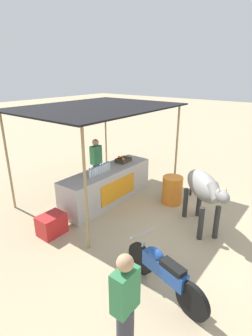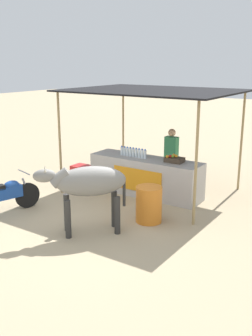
{
  "view_description": "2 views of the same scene",
  "coord_description": "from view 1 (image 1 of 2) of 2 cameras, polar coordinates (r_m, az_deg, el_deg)",
  "views": [
    {
      "loc": [
        -5.07,
        -2.42,
        3.52
      ],
      "look_at": [
        0.08,
        1.59,
        1.12
      ],
      "focal_mm": 28.0,
      "sensor_mm": 36.0,
      "label": 1
    },
    {
      "loc": [
        5.04,
        -6.18,
        3.37
      ],
      "look_at": [
        0.42,
        0.68,
        1.11
      ],
      "focal_mm": 42.0,
      "sensor_mm": 36.0,
      "label": 2
    }
  ],
  "objects": [
    {
      "name": "water_bottle_row",
      "position": [
        7.01,
        -5.77,
        -0.33
      ],
      "size": [
        0.79,
        0.07,
        0.25
      ],
      "color": "silver",
      "rests_on": "stall_counter"
    },
    {
      "name": "stall_counter",
      "position": [
        7.5,
        -4.04,
        -3.77
      ],
      "size": [
        3.0,
        0.82,
        0.96
      ],
      "color": "#B2ADA8",
      "rests_on": "ground"
    },
    {
      "name": "ground_plane",
      "position": [
        6.63,
        10.74,
        -12.28
      ],
      "size": [
        60.0,
        60.0,
        0.0
      ],
      "primitive_type": "plane",
      "color": "tan"
    },
    {
      "name": "vendor_behind_counter",
      "position": [
        8.08,
        -6.47,
        0.76
      ],
      "size": [
        0.34,
        0.22,
        1.65
      ],
      "color": "#383842",
      "rests_on": "ground"
    },
    {
      "name": "stall_awning",
      "position": [
        7.13,
        -6.32,
        12.39
      ],
      "size": [
        4.2,
        3.2,
        2.67
      ],
      "color": "black",
      "rests_on": "ground"
    },
    {
      "name": "cow",
      "position": [
        6.22,
        16.56,
        -4.27
      ],
      "size": [
        1.53,
        1.56,
        1.44
      ],
      "color": "gray",
      "rests_on": "ground"
    },
    {
      "name": "passerby_on_street",
      "position": [
        3.55,
        -0.19,
        -28.63
      ],
      "size": [
        0.34,
        0.22,
        1.65
      ],
      "color": "#383842",
      "rests_on": "ground"
    },
    {
      "name": "fruit_crate",
      "position": [
        7.89,
        -0.64,
        1.82
      ],
      "size": [
        0.44,
        0.32,
        0.18
      ],
      "color": "#3F3326",
      "rests_on": "stall_counter"
    },
    {
      "name": "motorcycle_parked",
      "position": [
        4.69,
        8.07,
        -21.24
      ],
      "size": [
        0.68,
        1.76,
        0.9
      ],
      "color": "black",
      "rests_on": "ground"
    },
    {
      "name": "water_barrel",
      "position": [
        7.51,
        10.03,
        -4.75
      ],
      "size": [
        0.56,
        0.56,
        0.79
      ],
      "primitive_type": "cylinder",
      "color": "orange",
      "rests_on": "ground"
    },
    {
      "name": "cooler_box",
      "position": [
        6.35,
        -15.88,
        -11.75
      ],
      "size": [
        0.6,
        0.44,
        0.48
      ],
      "primitive_type": "cube",
      "color": "red",
      "rests_on": "ground"
    }
  ]
}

